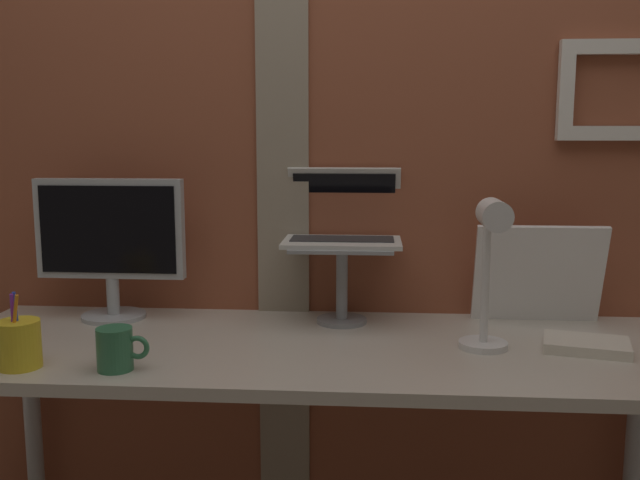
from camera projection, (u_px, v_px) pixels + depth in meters
The scene contains 10 objects.
brick_wall_back at pixel (356, 129), 2.07m from camera, with size 3.68×0.16×2.60m.
desk at pixel (317, 373), 1.79m from camera, with size 1.91×0.65×0.76m.
monitor at pixel (110, 237), 1.99m from camera, with size 0.42×0.18×0.40m.
laptop_stand at pixel (342, 270), 1.96m from camera, with size 0.28×0.22×0.22m.
laptop at pixel (343, 221), 2.01m from camera, with size 0.32×0.27×0.21m.
whiteboard_panel at pixel (538, 274), 1.96m from camera, with size 0.35×0.02×0.29m, color white.
desk_lamp at pixel (490, 259), 1.66m from camera, with size 0.12×0.20×0.38m.
pen_cup at pixel (19, 344), 1.60m from camera, with size 0.10×0.10×0.18m.
coffee_mug at pixel (116, 349), 1.58m from camera, with size 0.12×0.08×0.10m.
paper_clutter_stack at pixel (586, 345), 1.73m from camera, with size 0.20×0.14×0.03m, color silver.
Camera 1 is at (0.05, -1.61, 1.30)m, focal length 39.74 mm.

